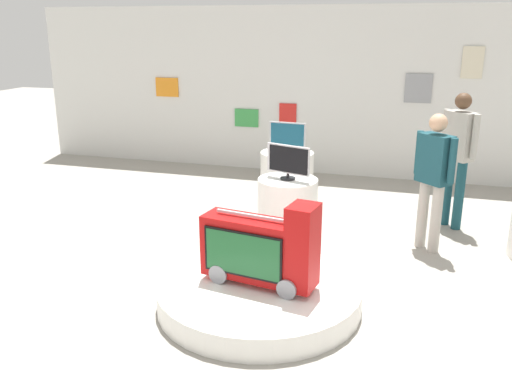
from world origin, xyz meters
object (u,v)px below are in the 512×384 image
main_display_pedestal (259,294)px  novelty_firetruck_tv (261,250)px  shopper_browsing_near_truck (458,150)px  shopper_browsing_rear (434,172)px  display_pedestal_left_rear (287,174)px  tv_on_left_rear (287,136)px  display_pedestal_center_rear (287,205)px  tv_on_center_rear (288,161)px

main_display_pedestal → novelty_firetruck_tv: 0.45m
novelty_firetruck_tv → shopper_browsing_near_truck: size_ratio=0.64×
shopper_browsing_rear → display_pedestal_left_rear: bearing=143.0°
tv_on_left_rear → shopper_browsing_near_truck: bearing=-16.0°
display_pedestal_center_rear → shopper_browsing_rear: size_ratio=0.47×
display_pedestal_left_rear → shopper_browsing_near_truck: (2.35, -0.68, 0.67)m
display_pedestal_left_rear → display_pedestal_center_rear: bearing=-76.4°
novelty_firetruck_tv → shopper_browsing_near_truck: bearing=56.7°
novelty_firetruck_tv → tv_on_center_rear: size_ratio=1.93×
main_display_pedestal → shopper_browsing_rear: shopper_browsing_rear is taller
main_display_pedestal → tv_on_center_rear: size_ratio=3.30×
display_pedestal_center_rear → tv_on_center_rear: size_ratio=1.31×
tv_on_left_rear → main_display_pedestal: bearing=-80.9°
display_pedestal_left_rear → shopper_browsing_rear: size_ratio=0.51×
tv_on_center_rear → shopper_browsing_rear: shopper_browsing_rear is taller
tv_on_left_rear → display_pedestal_center_rear: 1.59m
main_display_pedestal → display_pedestal_center_rear: display_pedestal_center_rear is taller
tv_on_center_rear → shopper_browsing_rear: (1.70, -0.10, 0.01)m
display_pedestal_left_rear → display_pedestal_center_rear: (0.35, -1.44, 0.00)m
main_display_pedestal → tv_on_left_rear: size_ratio=3.40×
display_pedestal_center_rear → shopper_browsing_rear: bearing=-3.6°
display_pedestal_center_rear → main_display_pedestal: bearing=-84.4°
tv_on_center_rear → shopper_browsing_near_truck: shopper_browsing_near_truck is taller
display_pedestal_center_rear → novelty_firetruck_tv: bearing=-83.8°
main_display_pedestal → tv_on_left_rear: tv_on_left_rear is taller
tv_on_left_rear → shopper_browsing_near_truck: (2.35, -0.67, 0.07)m
tv_on_left_rear → shopper_browsing_near_truck: 2.45m
main_display_pedestal → novelty_firetruck_tv: size_ratio=1.71×
novelty_firetruck_tv → display_pedestal_center_rear: (-0.21, 1.96, -0.22)m
display_pedestal_center_rear → shopper_browsing_near_truck: size_ratio=0.43×
tv_on_left_rear → display_pedestal_center_rear: size_ratio=0.74×
display_pedestal_left_rear → main_display_pedestal: bearing=-80.9°
main_display_pedestal → tv_on_left_rear: bearing=99.1°
display_pedestal_left_rear → tv_on_center_rear: bearing=-76.3°
tv_on_left_rear → tv_on_center_rear: tv_on_left_rear is taller
display_pedestal_left_rear → shopper_browsing_near_truck: size_ratio=0.47×
main_display_pedestal → display_pedestal_center_rear: (-0.19, 1.95, 0.23)m
display_pedestal_left_rear → novelty_firetruck_tv: bearing=-80.6°
display_pedestal_center_rear → tv_on_center_rear: tv_on_center_rear is taller
display_pedestal_center_rear → shopper_browsing_near_truck: (2.00, 0.76, 0.67)m
tv_on_left_rear → shopper_browsing_rear: 2.57m
main_display_pedestal → novelty_firetruck_tv: bearing=-27.4°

